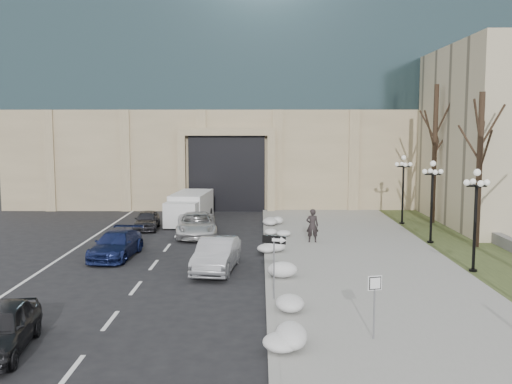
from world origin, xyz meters
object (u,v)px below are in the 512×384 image
Objects in this scene: car_e at (147,220)px; lamppost_b at (476,206)px; car_b at (217,255)px; keep_sign at (375,294)px; box_truck at (190,208)px; pedestrian at (312,226)px; lamppost_d at (403,180)px; car_d at (196,225)px; lamppost_c at (432,191)px; car_c at (116,244)px; one_way_sign at (278,248)px.

lamppost_b reaches higher than car_e.
keep_sign is (5.49, -8.81, 0.79)m from car_b.
box_truck is 3.13× the size of keep_sign.
pedestrian is 14.99m from keep_sign.
lamppost_d is at bearing 1.26° from car_e.
box_truck is 24.09m from keep_sign.
lamppost_c reaches higher than car_d.
keep_sign is (0.52, -14.97, 0.47)m from pedestrian.
box_truck is at bearing 108.35° from car_b.
lamppost_b is 13.00m from lamppost_d.
box_truck is 1.39× the size of lamppost_d.
lamppost_b is 6.50m from lamppost_c.
one_way_sign is (7.99, -7.52, 1.44)m from car_c.
car_e is 20.54m from lamppost_b.
pedestrian is 10.95m from box_truck.
lamppost_b reaches higher than pedestrian.
lamppost_b is (6.18, 8.44, 1.53)m from keep_sign.
one_way_sign is 10.08m from lamppost_b.
car_b is at bearing -83.74° from car_d.
car_c is 0.98× the size of lamppost_c.
car_d reaches higher than car_e.
keep_sign is at bearing -35.32° from one_way_sign.
lamppost_d is at bearing 58.72° from keep_sign.
car_c is 0.90× the size of car_d.
car_c is 11.28m from box_truck.
lamppost_d reaches higher than one_way_sign.
lamppost_b is at bearing 45.79° from one_way_sign.
lamppost_b is (11.67, -0.36, 2.31)m from car_b.
car_b reaches higher than car_e.
car_d is 2.69× the size of pedestrian.
lamppost_b is (17.03, -11.22, 2.45)m from car_e.
one_way_sign is 14.19m from lamppost_c.
car_b is 7.93m from pedestrian.
lamppost_d is (6.18, 21.44, 1.53)m from keep_sign.
box_truck is (-2.92, 13.76, 0.23)m from car_b.
car_d is 2.01× the size of one_way_sign.
lamppost_b is at bearing 38.59° from keep_sign.
keep_sign is 22.37m from lamppost_d.
car_d is 14.35m from lamppost_d.
keep_sign is (2.82, -4.02, -0.57)m from one_way_sign.
car_d is at bearing 169.87° from lamppost_c.
box_truck is 1.39× the size of lamppost_c.
lamppost_b is at bearing -90.00° from lamppost_c.
one_way_sign is at bearing -39.15° from car_c.
one_way_sign is at bearing -117.33° from lamppost_d.
car_c is at bearing 156.37° from one_way_sign.
keep_sign is at bearing -106.09° from lamppost_d.
car_d is 13.96m from lamppost_c.
car_e is 17.30m from lamppost_d.
one_way_sign is (4.55, -13.34, 1.40)m from car_d.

